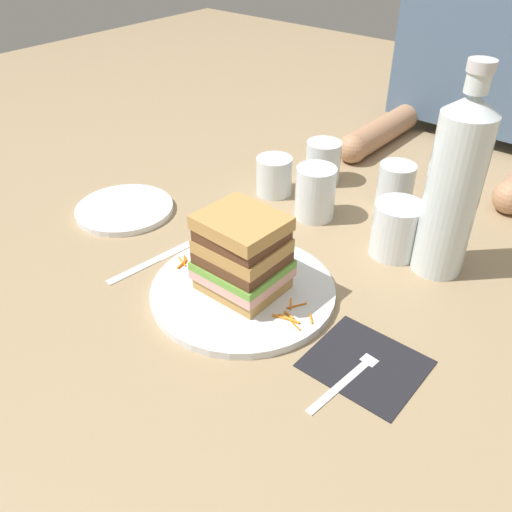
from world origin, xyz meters
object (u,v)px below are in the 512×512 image
Objects in this scene: main_plate at (243,290)px; knife at (158,258)px; water_bottle at (454,186)px; napkin_dark at (366,363)px; empty_tumbler_0 at (274,176)px; diner_across at (505,35)px; sandwich at (242,254)px; juice_glass at (396,231)px; empty_tumbler_2 at (395,188)px; side_plate at (125,209)px; empty_tumbler_1 at (323,162)px; empty_tumbler_3 at (315,193)px; fork at (355,371)px.

main_plate is 1.36× the size of knife.
water_bottle is at bearing 37.07° from knife.
empty_tumbler_0 is (-0.37, 0.28, 0.03)m from napkin_dark.
sandwich is at bearing -93.47° from diner_across.
sandwich reaches higher than knife.
empty_tumbler_2 is at bearing 119.15° from juice_glass.
empty_tumbler_2 is 0.49m from side_plate.
sandwich is at bearing -72.87° from empty_tumbler_1.
empty_tumbler_3 reaches higher than napkin_dark.
empty_tumbler_0 is 0.80× the size of empty_tumbler_2.
empty_tumbler_1 is at bearing 128.73° from fork.
empty_tumbler_1 is 0.17m from empty_tumbler_2.
water_bottle is 0.57m from diner_across.
knife is (-0.37, 0.01, -0.00)m from fork.
empty_tumbler_2 is (0.05, 0.36, -0.03)m from sandwich.
empty_tumbler_2 is (-0.14, 0.12, -0.10)m from water_bottle.
diner_across is at bearing 67.98° from empty_tumbler_0.
fork is 0.86m from diner_across.
main_plate is at bearing -116.29° from juice_glass.
juice_glass is 0.27m from empty_tumbler_1.
empty_tumbler_0 is 0.11m from empty_tumbler_1.
empty_tumbler_1 is (-0.23, 0.14, -0.00)m from juice_glass.
empty_tumbler_3 is at bearing 100.90° from main_plate.
diner_across is at bearing 101.65° from napkin_dark.
empty_tumbler_3 is 0.54× the size of side_plate.
sandwich is 0.38× the size of water_bottle.
empty_tumbler_0 is 0.76× the size of empty_tumbler_3.
fork is 1.74× the size of empty_tumbler_3.
fork is at bearing -85.61° from water_bottle.
side_plate reaches higher than napkin_dark.
fork is at bearing -39.53° from empty_tumbler_0.
water_bottle reaches higher than fork.
empty_tumbler_3 is (-0.26, 0.28, 0.04)m from fork.
side_plate is (-0.16, -0.23, -0.03)m from empty_tumbler_0.
knife is at bearing -21.02° from side_plate.
side_plate is (-0.32, 0.04, -0.07)m from sandwich.
empty_tumbler_0 is at bearing -157.58° from empty_tumbler_2.
empty_tumbler_0 is 0.41× the size of side_plate.
side_plate is 0.33× the size of diner_across.
diner_across is (0.16, 0.41, 0.19)m from empty_tumbler_1.
main_plate is at bearing -93.49° from diner_across.
juice_glass is 1.08× the size of empty_tumbler_1.
sandwich is 0.37m from empty_tumbler_2.
empty_tumbler_0 is 0.29m from side_plate.
water_bottle is at bearing 94.39° from fork.
napkin_dark is at bearing -5.22° from side_plate.
water_bottle is 3.35× the size of empty_tumbler_3.
juice_glass is at bearing 110.89° from napkin_dark.
napkin_dark is 0.26× the size of diner_across.
fork is 0.94× the size of side_plate.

